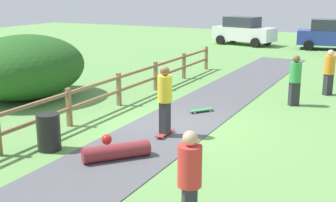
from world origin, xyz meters
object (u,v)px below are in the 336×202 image
Objects in this scene: trash_bin at (49,132)px; bystander_red at (190,178)px; skater_fallen at (116,150)px; bystander_orange at (329,70)px; bystander_green at (295,78)px; skater_riding at (165,97)px; parked_car_white at (244,31)px; bush_large at (25,67)px; skateboard_loose at (201,110)px; parked_car_blue at (331,35)px.

bystander_red is at bearing -22.74° from trash_bin.
bystander_orange is (3.44, 8.81, 0.71)m from skater_fallen.
bystander_red is 1.01× the size of bystander_green.
parked_car_white reaches higher than skater_riding.
bystander_green reaches higher than trash_bin.
bush_large is 9.27m from bystander_green.
skater_riding is 2.72m from skateboard_loose.
parked_car_blue is at bearing 92.96° from bystander_green.
bush_large is at bearing -113.13° from parked_car_blue.
bush_large is 1.03× the size of parked_car_white.
skater_riding is 0.42× the size of parked_car_blue.
parked_car_white is at bearing 100.04° from skater_fallen.
skater_fallen is 0.86× the size of bystander_green.
skater_fallen is at bearing 142.58° from bystander_red.
parked_car_blue is at bearing 66.87° from bush_large.
parked_car_blue reaches higher than bystander_orange.
skateboard_loose is (-0.02, 2.54, -0.97)m from skater_riding.
skater_fallen is at bearing -94.80° from parked_car_blue.
skater_riding is 2.44× the size of skateboard_loose.
bystander_red is 0.38× the size of parked_car_white.
bush_large reaches higher than trash_bin.
parked_car_blue is (-0.79, 15.30, 0.04)m from bystander_green.
skater_riding is 7.57m from bystander_orange.
bush_large is 10.48m from bystander_red.
skater_riding reaches higher than bystander_orange.
parked_car_blue reaches higher than skater_riding.
skater_riding reaches higher than bystander_green.
parked_car_blue is (7.90, 18.50, -0.16)m from bush_large.
bush_large reaches higher than bystander_red.
skater_fallen is (1.75, 0.23, -0.25)m from trash_bin.
bystander_green is 0.38× the size of parked_car_white.
parked_car_white is at bearing 119.03° from bystander_orange.
parked_car_white reaches higher than skateboard_loose.
skater_fallen is 7.25m from bystander_green.
bystander_green is at bearing -66.89° from parked_car_white.
bystander_green is (4.39, 6.94, 0.47)m from trash_bin.
bush_large is at bearing 138.99° from trash_bin.
skateboard_loose is 7.14m from bystander_red.
bystander_red is at bearing -74.54° from parked_car_white.
parked_car_blue and parked_car_white have the same top height.
skateboard_loose is (0.24, 4.49, -0.11)m from skater_fallen.
trash_bin reaches higher than skater_fallen.
trash_bin is at bearing -41.01° from bush_large.
skater_fallen is 3.58m from bystander_red.
skateboard_loose is 0.46× the size of bystander_orange.
skater_fallen is (-0.26, -1.95, -0.85)m from skater_riding.
trash_bin is 5.13m from skateboard_loose.
skater_riding is at bearing -116.51° from bystander_green.
skater_riding is 1.28× the size of skater_fallen.
skater_riding is (2.01, 2.18, 0.60)m from trash_bin.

